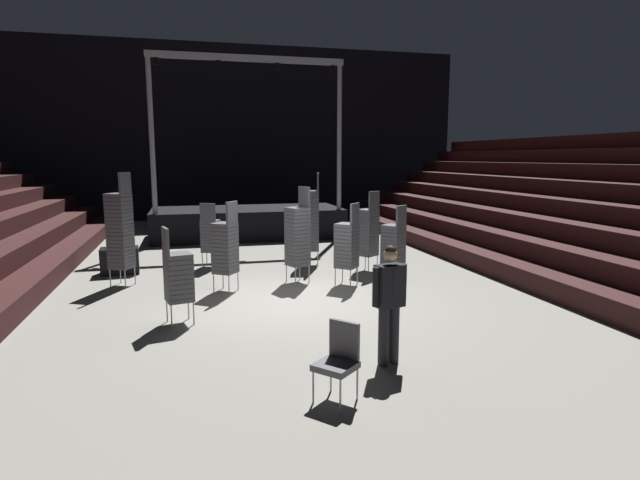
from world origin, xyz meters
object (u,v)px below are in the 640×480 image
Objects in this scene: chair_stack_rear_right at (298,235)px; loose_chair_near_man at (339,357)px; chair_stack_front_right at (120,230)px; man_with_tie at (390,298)px; chair_stack_mid_centre at (394,243)px; chair_stack_rear_left at (225,247)px; chair_stack_mid_left at (311,220)px; chair_stack_rear_centre at (178,275)px; equipment_road_case at (120,261)px; chair_stack_aisle_left at (368,231)px; stage_riser at (247,220)px; chair_stack_mid_right at (211,235)px; chair_stack_front_left at (347,244)px.

chair_stack_rear_right is 6.00m from loose_chair_near_man.
man_with_tie is at bearing -116.13° from chair_stack_front_right.
chair_stack_mid_centre is at bearing -69.34° from loose_chair_near_man.
chair_stack_front_right is at bearing 132.35° from chair_stack_mid_centre.
chair_stack_rear_left is (-1.93, 4.65, 0.02)m from man_with_tie.
loose_chair_near_man is at bearing -176.76° from chair_stack_mid_left.
chair_stack_rear_centre is 4.73m from equipment_road_case.
loose_chair_near_man is at bearing -146.35° from chair_stack_aisle_left.
man_with_tie is 0.66× the size of chair_stack_front_right.
chair_stack_rear_left is at bearing -83.06° from man_with_tie.
man_with_tie is 1.38m from loose_chair_near_man.
equipment_road_case is (-3.78, -5.36, -0.30)m from stage_riser.
chair_stack_rear_centre reaches higher than loose_chair_near_man.
chair_stack_mid_right is 1.00× the size of chair_stack_rear_centre.
chair_stack_mid_centre is 1.05× the size of chair_stack_rear_centre.
chair_stack_rear_centre is at bearing -179.38° from chair_stack_aisle_left.
stage_riser reaches higher than chair_stack_rear_left.
man_with_tie is 0.90× the size of chair_stack_front_left.
chair_stack_front_left is 4.15m from chair_stack_rear_centre.
chair_stack_rear_left is at bearing -31.58° from loose_chair_near_man.
chair_stack_aisle_left reaches higher than man_with_tie.
chair_stack_rear_left is at bearing 81.07° from chair_stack_rear_right.
stage_riser reaches higher than chair_stack_mid_left.
chair_stack_mid_right is at bearing -89.40° from man_with_tie.
chair_stack_front_left is at bearing -25.89° from equipment_road_case.
chair_stack_front_left reaches higher than chair_stack_mid_centre.
chair_stack_rear_centre is (-2.89, 2.60, -0.10)m from man_with_tie.
stage_riser is at bearing 25.67° from chair_stack_rear_left.
chair_stack_mid_right is (-1.53, -5.07, 0.23)m from stage_riser.
man_with_tie is 1.80× the size of loose_chair_near_man.
chair_stack_aisle_left is at bearing -91.35° from chair_stack_rear_right.
chair_stack_front_left is 1.59m from chair_stack_aisle_left.
equipment_road_case is at bearing 134.27° from chair_stack_aisle_left.
man_with_tie is at bearing -122.11° from chair_stack_rear_left.
chair_stack_front_left is 0.96× the size of chair_stack_rear_left.
chair_stack_rear_right is at bearing -48.37° from loose_chair_near_man.
stage_riser is 7.51× the size of equipment_road_case.
stage_riser is 3.95× the size of chair_stack_rear_centre.
chair_stack_rear_right is at bearing -25.73° from equipment_road_case.
equipment_road_case is (-6.34, 2.41, -0.57)m from chair_stack_mid_centre.
chair_stack_mid_left is 2.75× the size of equipment_road_case.
chair_stack_rear_left is at bearing 142.26° from chair_stack_mid_centre.
chair_stack_front_right reaches higher than chair_stack_rear_right.
man_with_tie is at bearing -170.06° from chair_stack_mid_left.
chair_stack_mid_right is 1.90× the size of equipment_road_case.
chair_stack_mid_left is at bearing 104.88° from chair_stack_aisle_left.
chair_stack_mid_left is 3.30m from chair_stack_rear_left.
equipment_road_case is at bearing 81.04° from chair_stack_rear_left.
chair_stack_aisle_left is at bearing -11.39° from equipment_road_case.
man_with_tie is 4.61m from chair_stack_front_left.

